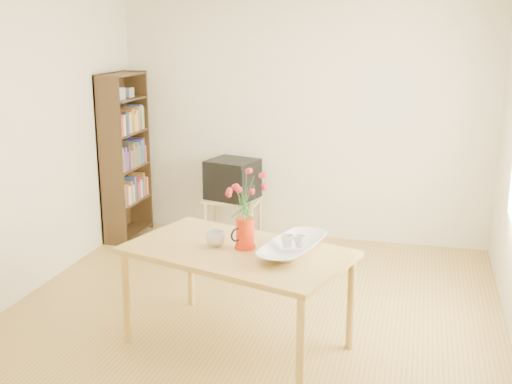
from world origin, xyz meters
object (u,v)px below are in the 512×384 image
(bowl, at_px, (293,222))
(television, at_px, (233,178))
(table, at_px, (237,259))
(pitcher, at_px, (245,234))
(mug, at_px, (216,238))

(bowl, xyz_separation_m, television, (-1.13, 2.31, -0.30))
(bowl, bearing_deg, table, -174.31)
(table, xyz_separation_m, television, (-0.73, 2.35, -0.00))
(table, relative_size, pitcher, 7.70)
(mug, distance_m, television, 2.38)
(table, relative_size, mug, 12.75)
(television, bearing_deg, pitcher, -56.37)
(television, bearing_deg, table, -57.74)
(pitcher, bearing_deg, table, -105.47)
(bowl, bearing_deg, television, 116.05)
(bowl, bearing_deg, pitcher, 179.51)
(table, height_order, television, television)
(mug, height_order, television, television)
(pitcher, xyz_separation_m, mug, (-0.22, -0.00, -0.05))
(bowl, relative_size, television, 0.82)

